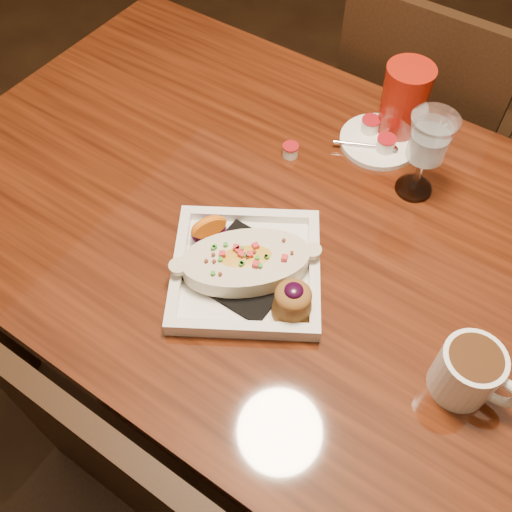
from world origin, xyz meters
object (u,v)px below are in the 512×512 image
Objects in this scene: coffee_mug at (469,372)px; saucer at (379,139)px; table at (298,259)px; plate at (250,269)px; goblet at (429,142)px; red_tumbler at (403,102)px; chair_far at (417,133)px.

saucer is (-0.35, 0.41, -0.04)m from coffee_mug.
table is 9.34× the size of saucer.
coffee_mug is (0.36, -0.12, 0.15)m from table.
goblet is (0.15, 0.35, 0.09)m from plate.
goblet reaches higher than coffee_mug.
coffee_mug is 0.41m from goblet.
red_tumbler reaches higher than coffee_mug.
goblet reaches higher than saucer.
chair_far reaches higher than coffee_mug.
goblet reaches higher than red_tumbler.
chair_far is 5.23× the size of goblet.
chair_far is at bearing 90.00° from table.
chair_far is at bearing 116.84° from coffee_mug.
plate is at bearing -96.28° from table.
red_tumbler is (0.03, 0.33, 0.18)m from table.
goblet reaches higher than plate.
saucer is (0.01, -0.35, 0.25)m from chair_far.
chair_far is (-0.00, 0.63, -0.15)m from table.
chair_far is at bearing 95.65° from red_tumbler.
chair_far reaches higher than red_tumbler.
plate reaches higher than table.
red_tumbler is at bearing 127.33° from coffee_mug.
saucer is 0.09m from red_tumbler.
saucer is (-0.12, 0.08, -0.11)m from goblet.
saucer is at bearing -107.46° from red_tumbler.
goblet is 0.17m from red_tumbler.
goblet is (0.13, -0.42, 0.37)m from chair_far.
coffee_mug is 0.81× the size of saucer.
saucer reaches higher than table.
plate is at bearing -112.69° from goblet.
table is 0.38m from red_tumbler.
coffee_mug is at bearing 115.64° from chair_far.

